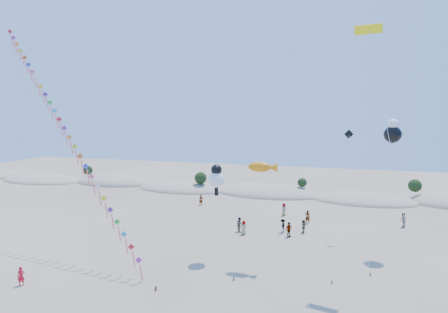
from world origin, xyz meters
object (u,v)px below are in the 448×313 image
Objects in this scene: parafoil_kite at (369,34)px; flyer_foreground at (21,276)px; kite_train at (63,126)px; fish_kite at (263,167)px.

parafoil_kite reaches higher than flyer_foreground.
parafoil_kite is 35.41m from flyer_foreground.
kite_train is 30.95m from parafoil_kite.
parafoil_kite is at bearing -4.52° from flyer_foreground.
parafoil_kite is at bearing 1.86° from fish_kite.
flyer_foreground is at bearing -73.51° from kite_train.
kite_train is 1.22× the size of parafoil_kite.
kite_train reaches higher than flyer_foreground.
fish_kite reaches higher than flyer_foreground.
kite_train is at bearing -176.79° from fish_kite.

